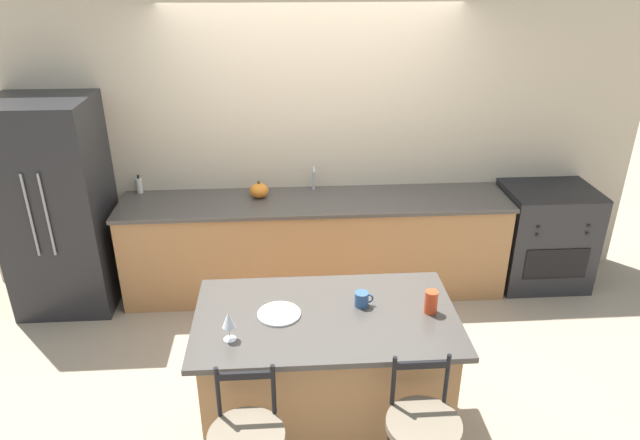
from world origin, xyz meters
The scene contains 13 objects.
ground_plane centered at (0.00, 0.00, 0.00)m, with size 18.00×18.00×0.00m, color tan.
wall_back centered at (0.00, 0.72, 1.35)m, with size 6.00×0.07×2.70m.
back_counter centered at (0.00, 0.39, 0.45)m, with size 3.42×0.70×0.90m.
sink_faucet centered at (0.00, 0.59, 1.04)m, with size 0.02×0.13×0.22m.
kitchen_island centered at (-0.04, -1.41, 0.46)m, with size 1.56×0.90×0.92m.
refrigerator centered at (-2.18, 0.33, 0.92)m, with size 0.79×0.77×1.83m.
oven_range centered at (2.13, 0.38, 0.47)m, with size 0.80×0.66×0.94m.
dinner_plate centered at (-0.32, -1.39, 0.92)m, with size 0.26×0.26×0.02m.
wine_glass centered at (-0.59, -1.61, 1.04)m, with size 0.07×0.07×0.18m.
coffee_mug centered at (0.18, -1.32, 0.96)m, with size 0.12×0.08×0.09m.
tumbler_cup centered at (0.58, -1.42, 0.99)m, with size 0.08×0.08×0.14m.
pumpkin_decoration centered at (-0.49, 0.46, 0.96)m, with size 0.16×0.16×0.15m.
soap_bottle centered at (-1.57, 0.64, 0.97)m, with size 0.06×0.06×0.17m.
Camera 1 is at (-0.26, -4.21, 2.85)m, focal length 32.00 mm.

